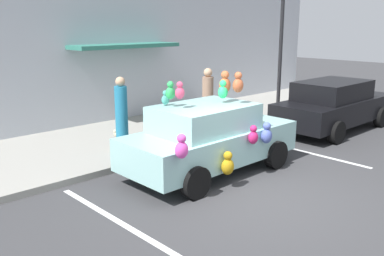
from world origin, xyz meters
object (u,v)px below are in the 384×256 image
(street_lamp_post, at_px, (281,42))
(pedestrian_by_lamp, at_px, (208,101))
(plush_covered_car, at_px, (209,138))
(pedestrian_walking_past, at_px, (122,118))
(parked_sedan_behind, at_px, (334,105))
(teddy_bear_on_sidewalk, at_px, (118,141))

(street_lamp_post, relative_size, pedestrian_by_lamp, 2.22)
(pedestrian_by_lamp, bearing_deg, plush_covered_car, -134.69)
(street_lamp_post, bearing_deg, pedestrian_by_lamp, 173.08)
(street_lamp_post, bearing_deg, pedestrian_walking_past, 177.97)
(plush_covered_car, height_order, parked_sedan_behind, plush_covered_car)
(plush_covered_car, xyz_separation_m, teddy_bear_on_sidewalk, (-0.82, 2.35, -0.40))
(parked_sedan_behind, relative_size, pedestrian_by_lamp, 2.48)
(parked_sedan_behind, height_order, pedestrian_by_lamp, pedestrian_by_lamp)
(plush_covered_car, bearing_deg, teddy_bear_on_sidewalk, 109.31)
(teddy_bear_on_sidewalk, height_order, pedestrian_by_lamp, pedestrian_by_lamp)
(parked_sedan_behind, xyz_separation_m, street_lamp_post, (-0.34, 1.84, 1.85))
(pedestrian_walking_past, height_order, pedestrian_by_lamp, pedestrian_walking_past)
(plush_covered_car, relative_size, street_lamp_post, 1.00)
(parked_sedan_behind, height_order, street_lamp_post, street_lamp_post)
(teddy_bear_on_sidewalk, xyz_separation_m, pedestrian_by_lamp, (3.06, -0.09, 0.62))
(teddy_bear_on_sidewalk, distance_m, street_lamp_post, 6.45)
(street_lamp_post, height_order, pedestrian_by_lamp, street_lamp_post)
(plush_covered_car, bearing_deg, pedestrian_by_lamp, 45.31)
(street_lamp_post, relative_size, pedestrian_walking_past, 2.18)
(plush_covered_car, height_order, pedestrian_walking_past, plush_covered_car)
(pedestrian_walking_past, relative_size, pedestrian_by_lamp, 1.02)
(pedestrian_walking_past, xyz_separation_m, pedestrian_by_lamp, (3.09, 0.15, -0.01))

